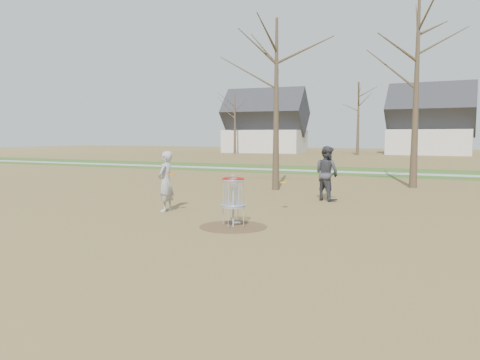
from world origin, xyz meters
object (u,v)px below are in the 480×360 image
disc_grounded (237,223)px  player_throwing (327,173)px  disc_golf_basket (233,193)px  player_standing (166,181)px

disc_grounded → player_throwing: bearing=79.2°
player_throwing → disc_golf_basket: size_ratio=1.50×
disc_grounded → disc_golf_basket: size_ratio=0.16×
player_throwing → disc_grounded: 5.76m
player_standing → disc_golf_basket: 3.37m
disc_golf_basket → player_throwing: bearing=81.2°
player_standing → player_throwing: bearing=132.0°
player_throwing → disc_golf_basket: 6.13m
player_standing → player_throwing: player_throwing is taller
player_standing → disc_grounded: 3.22m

